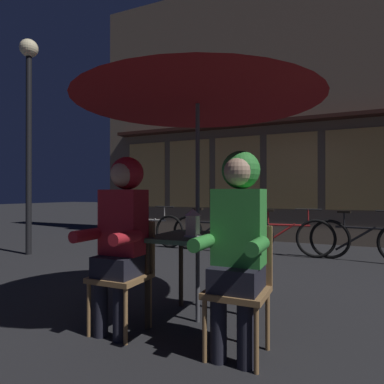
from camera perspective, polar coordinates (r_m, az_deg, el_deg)
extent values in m
plane|color=#232326|center=(3.07, 0.97, -21.23)|extent=(60.00, 60.00, 0.00)
cube|color=#42664C|center=(2.89, 0.97, -7.75)|extent=(0.72, 0.72, 0.04)
cylinder|color=#2D2319|center=(2.83, -7.60, -15.54)|extent=(0.04, 0.04, 0.70)
cylinder|color=#2D2319|center=(2.58, 4.77, -17.12)|extent=(0.04, 0.04, 0.70)
cylinder|color=#2D2319|center=(3.36, -1.90, -13.09)|extent=(0.04, 0.04, 0.70)
cylinder|color=#2D2319|center=(3.15, 8.62, -13.98)|extent=(0.04, 0.04, 0.70)
cylinder|color=#4C4C51|center=(2.87, 0.96, 0.26)|extent=(0.04, 0.04, 2.25)
cone|color=maroon|center=(3.02, 0.96, 18.29)|extent=(2.10, 2.10, 0.38)
sphere|color=#4C4C51|center=(3.10, 0.96, 22.15)|extent=(0.06, 0.06, 0.06)
cube|color=white|center=(2.79, 0.15, -7.47)|extent=(0.11, 0.11, 0.02)
cube|color=white|center=(2.79, 0.15, -5.68)|extent=(0.09, 0.09, 0.16)
pyramid|color=white|center=(2.78, 0.15, -3.47)|extent=(0.11, 0.11, 0.06)
cube|color=olive|center=(2.80, -12.10, -14.07)|extent=(0.40, 0.40, 0.04)
cylinder|color=olive|center=(2.64, -11.25, -20.06)|extent=(0.03, 0.03, 0.41)
cylinder|color=olive|center=(2.84, -17.17, -18.61)|extent=(0.03, 0.03, 0.41)
cylinder|color=olive|center=(2.91, -7.17, -18.16)|extent=(0.03, 0.03, 0.41)
cylinder|color=olive|center=(3.09, -12.82, -17.06)|extent=(0.03, 0.03, 0.41)
cube|color=olive|center=(2.91, -9.91, -8.94)|extent=(0.40, 0.03, 0.42)
cube|color=olive|center=(2.38, 7.72, -16.56)|extent=(0.40, 0.40, 0.04)
cylinder|color=olive|center=(2.27, 10.90, -23.51)|extent=(0.03, 0.03, 0.41)
cylinder|color=olive|center=(2.36, 2.16, -22.53)|extent=(0.03, 0.03, 0.41)
cylinder|color=olive|center=(2.57, 12.74, -20.58)|extent=(0.03, 0.03, 0.41)
cylinder|color=olive|center=(2.66, 5.08, -19.92)|extent=(0.03, 0.03, 0.41)
cube|color=olive|center=(2.51, 8.92, -10.35)|extent=(0.40, 0.03, 0.42)
cylinder|color=black|center=(2.71, -12.14, -19.07)|extent=(0.11, 0.11, 0.45)
cylinder|color=black|center=(2.82, -15.25, -18.34)|extent=(0.11, 0.11, 0.45)
cube|color=black|center=(2.78, -12.10, -12.07)|extent=(0.32, 0.36, 0.16)
cube|color=red|center=(2.76, -11.60, -5.01)|extent=(0.34, 0.22, 0.52)
cylinder|color=red|center=(2.49, -11.19, -7.62)|extent=(0.09, 0.30, 0.09)
cylinder|color=red|center=(2.71, -17.45, -7.01)|extent=(0.09, 0.30, 0.09)
sphere|color=tan|center=(2.76, -11.59, 2.99)|extent=(0.21, 0.21, 0.21)
sphere|color=red|center=(2.80, -10.99, 3.15)|extent=(0.27, 0.27, 0.27)
cylinder|color=black|center=(2.32, 9.08, -22.45)|extent=(0.11, 0.11, 0.45)
cylinder|color=black|center=(2.36, 4.53, -21.96)|extent=(0.11, 0.11, 0.45)
cube|color=black|center=(2.36, 7.71, -14.23)|extent=(0.32, 0.36, 0.16)
cube|color=#338C38|center=(2.34, 7.99, -5.88)|extent=(0.34, 0.22, 0.52)
cylinder|color=#338C38|center=(2.09, 11.09, -9.04)|extent=(0.09, 0.30, 0.09)
cylinder|color=#338C38|center=(2.20, 1.82, -8.60)|extent=(0.09, 0.30, 0.09)
sphere|color=tan|center=(2.33, 7.98, 3.57)|extent=(0.21, 0.21, 0.21)
sphere|color=#338C38|center=(2.38, 8.32, 3.73)|extent=(0.27, 0.27, 0.27)
cube|color=#6B5B4C|center=(8.34, 16.85, 13.66)|extent=(10.00, 0.60, 6.20)
cube|color=#E0B260|center=(9.10, -7.71, 2.93)|extent=(1.10, 0.02, 1.70)
cube|color=#E0B260|center=(8.51, -0.49, 3.15)|extent=(1.10, 0.02, 1.70)
cube|color=#E0B260|center=(8.07, 7.67, 3.34)|extent=(1.10, 0.02, 1.70)
cube|color=#E0B260|center=(7.81, 16.57, 3.46)|extent=(1.10, 0.02, 1.70)
cube|color=#E0B260|center=(7.75, 25.85, 3.50)|extent=(1.10, 0.02, 1.70)
cube|color=#331914|center=(7.82, 16.42, 11.60)|extent=(9.00, 0.36, 0.08)
cylinder|color=black|center=(6.74, -26.06, 5.76)|extent=(0.10, 0.10, 3.60)
sphere|color=#F9EAB7|center=(7.20, -26.03, 21.15)|extent=(0.32, 0.32, 0.32)
torus|color=black|center=(6.82, -3.84, -6.71)|extent=(0.66, 0.10, 0.66)
torus|color=black|center=(7.41, -10.56, -6.18)|extent=(0.66, 0.10, 0.66)
cylinder|color=#ADA89E|center=(7.08, -7.34, -4.72)|extent=(0.84, 0.10, 0.04)
cylinder|color=#ADA89E|center=(7.17, -8.14, -6.12)|extent=(0.61, 0.08, 0.44)
cylinder|color=#ADA89E|center=(7.24, -9.18, -3.66)|extent=(0.02, 0.02, 0.24)
cube|color=black|center=(7.24, -9.18, -2.64)|extent=(0.21, 0.10, 0.04)
cylinder|color=#ADA89E|center=(6.85, -4.71, -3.70)|extent=(0.02, 0.02, 0.28)
cylinder|color=black|center=(6.84, -4.71, -2.53)|extent=(0.44, 0.06, 0.02)
torus|color=black|center=(6.20, 7.57, -7.35)|extent=(0.66, 0.10, 0.66)
torus|color=black|center=(6.64, -0.73, -6.88)|extent=(0.66, 0.10, 0.66)
cylinder|color=black|center=(6.38, 3.27, -5.21)|extent=(0.84, 0.10, 0.04)
cylinder|color=black|center=(6.45, 2.29, -6.78)|extent=(0.61, 0.09, 0.44)
cylinder|color=black|center=(6.50, 1.00, -4.06)|extent=(0.02, 0.02, 0.24)
cube|color=black|center=(6.49, 1.00, -2.92)|extent=(0.21, 0.10, 0.04)
cylinder|color=black|center=(6.21, 6.51, -4.05)|extent=(0.02, 0.02, 0.28)
cylinder|color=black|center=(6.21, 6.51, -2.76)|extent=(0.44, 0.06, 0.02)
torus|color=black|center=(6.12, 20.35, -7.44)|extent=(0.66, 0.11, 0.66)
torus|color=black|center=(6.17, 10.75, -7.39)|extent=(0.66, 0.11, 0.66)
cylinder|color=maroon|center=(6.10, 15.53, -5.44)|extent=(0.84, 0.12, 0.04)
cylinder|color=maroon|center=(6.13, 14.38, -7.13)|extent=(0.61, 0.09, 0.44)
cylinder|color=maroon|center=(6.11, 12.84, -4.30)|extent=(0.02, 0.02, 0.24)
cube|color=black|center=(6.10, 12.84, -3.09)|extent=(0.21, 0.10, 0.04)
cylinder|color=maroon|center=(6.08, 19.19, -4.13)|extent=(0.02, 0.02, 0.28)
cylinder|color=black|center=(6.07, 19.18, -2.81)|extent=(0.44, 0.07, 0.02)
torus|color=black|center=(6.14, 22.39, -7.41)|extent=(0.66, 0.14, 0.66)
cylinder|color=black|center=(6.05, 27.18, -5.47)|extent=(0.83, 0.15, 0.04)
cylinder|color=black|center=(6.08, 26.03, -7.16)|extent=(0.60, 0.12, 0.44)
cylinder|color=black|center=(6.07, 24.49, -4.32)|extent=(0.02, 0.02, 0.24)
cube|color=black|center=(6.06, 24.48, -3.09)|extent=(0.21, 0.11, 0.04)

